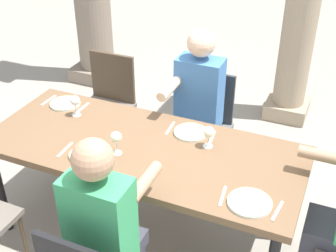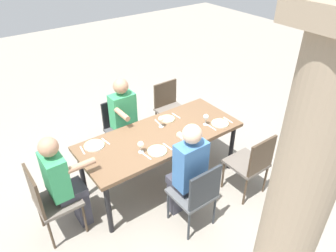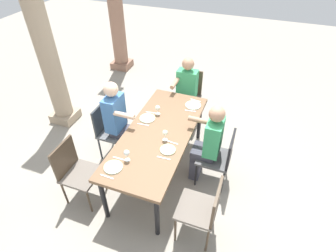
% 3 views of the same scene
% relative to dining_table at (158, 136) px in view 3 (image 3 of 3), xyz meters
% --- Properties ---
extents(ground_plane, '(16.00, 16.00, 0.00)m').
position_rel_dining_table_xyz_m(ground_plane, '(0.00, 0.00, -0.71)').
color(ground_plane, gray).
extents(dining_table, '(2.06, 0.86, 0.77)m').
position_rel_dining_table_xyz_m(dining_table, '(0.00, 0.00, 0.00)').
color(dining_table, brown).
rests_on(dining_table, ground).
extents(chair_west_north, '(0.44, 0.44, 0.91)m').
position_rel_dining_table_xyz_m(chair_west_north, '(-0.77, 0.85, -0.19)').
color(chair_west_north, '#6A6158').
rests_on(chair_west_north, ground).
extents(chair_west_south, '(0.44, 0.44, 0.90)m').
position_rel_dining_table_xyz_m(chair_west_south, '(-0.77, -0.85, -0.17)').
color(chair_west_south, '#6A6158').
rests_on(chair_west_south, ground).
extents(chair_mid_north, '(0.44, 0.44, 0.90)m').
position_rel_dining_table_xyz_m(chair_mid_north, '(0.12, 0.85, -0.19)').
color(chair_mid_north, '#5B5E61').
rests_on(chair_mid_north, ground).
extents(chair_mid_south, '(0.44, 0.44, 0.87)m').
position_rel_dining_table_xyz_m(chair_mid_south, '(0.12, -0.85, -0.20)').
color(chair_mid_south, '#4F4F50').
rests_on(chair_mid_south, ground).
extents(chair_head_east, '(0.44, 0.44, 0.94)m').
position_rel_dining_table_xyz_m(chair_head_east, '(1.46, 0.00, -0.17)').
color(chair_head_east, '#6A6158').
rests_on(chair_head_east, ground).
extents(diner_woman_green, '(0.35, 0.49, 1.29)m').
position_rel_dining_table_xyz_m(diner_woman_green, '(0.12, -0.67, -0.02)').
color(diner_woman_green, '#3F3F4C').
rests_on(diner_woman_green, ground).
extents(diner_man_white, '(0.35, 0.49, 1.33)m').
position_rel_dining_table_xyz_m(diner_man_white, '(0.12, 0.66, 0.01)').
color(diner_man_white, '#3F3F4C').
rests_on(diner_man_white, ground).
extents(diner_guest_third, '(0.49, 0.35, 1.27)m').
position_rel_dining_table_xyz_m(diner_guest_third, '(1.27, 0.00, -0.03)').
color(diner_guest_third, '#3F3F4C').
rests_on(diner_guest_third, ground).
extents(stone_column_centre, '(0.42, 0.42, 2.80)m').
position_rel_dining_table_xyz_m(stone_column_centre, '(0.61, 2.14, 0.67)').
color(stone_column_centre, tan).
rests_on(stone_column_centre, ground).
extents(stone_column_far, '(0.43, 0.43, 2.93)m').
position_rel_dining_table_xyz_m(stone_column_far, '(2.89, 2.14, 0.73)').
color(stone_column_far, '#936B56').
rests_on(stone_column_far, ground).
extents(plate_0, '(0.23, 0.23, 0.02)m').
position_rel_dining_table_xyz_m(plate_0, '(-0.77, 0.26, 0.07)').
color(plate_0, white).
rests_on(plate_0, dining_table).
extents(wine_glass_0, '(0.07, 0.07, 0.16)m').
position_rel_dining_table_xyz_m(wine_glass_0, '(-0.60, 0.16, 0.18)').
color(wine_glass_0, white).
rests_on(wine_glass_0, dining_table).
extents(fork_0, '(0.02, 0.17, 0.01)m').
position_rel_dining_table_xyz_m(fork_0, '(-0.92, 0.26, 0.07)').
color(fork_0, silver).
rests_on(fork_0, dining_table).
extents(spoon_0, '(0.02, 0.17, 0.01)m').
position_rel_dining_table_xyz_m(spoon_0, '(-0.62, 0.26, 0.07)').
color(spoon_0, silver).
rests_on(spoon_0, dining_table).
extents(plate_1, '(0.20, 0.20, 0.02)m').
position_rel_dining_table_xyz_m(plate_1, '(-0.28, -0.24, 0.07)').
color(plate_1, silver).
rests_on(plate_1, dining_table).
extents(wine_glass_1, '(0.07, 0.07, 0.16)m').
position_rel_dining_table_xyz_m(wine_glass_1, '(-0.11, -0.14, 0.18)').
color(wine_glass_1, white).
rests_on(wine_glass_1, dining_table).
extents(fork_1, '(0.02, 0.17, 0.01)m').
position_rel_dining_table_xyz_m(fork_1, '(-0.43, -0.24, 0.07)').
color(fork_1, silver).
rests_on(fork_1, dining_table).
extents(spoon_1, '(0.03, 0.17, 0.01)m').
position_rel_dining_table_xyz_m(spoon_1, '(-0.13, -0.24, 0.07)').
color(spoon_1, silver).
rests_on(spoon_1, dining_table).
extents(plate_2, '(0.23, 0.23, 0.02)m').
position_rel_dining_table_xyz_m(plate_2, '(0.23, 0.26, 0.07)').
color(plate_2, white).
rests_on(plate_2, dining_table).
extents(wine_glass_2, '(0.07, 0.07, 0.15)m').
position_rel_dining_table_xyz_m(wine_glass_2, '(0.39, 0.16, 0.17)').
color(wine_glass_2, white).
rests_on(wine_glass_2, dining_table).
extents(fork_2, '(0.03, 0.17, 0.01)m').
position_rel_dining_table_xyz_m(fork_2, '(0.08, 0.26, 0.07)').
color(fork_2, silver).
rests_on(fork_2, dining_table).
extents(spoon_2, '(0.03, 0.17, 0.01)m').
position_rel_dining_table_xyz_m(spoon_2, '(0.38, 0.26, 0.07)').
color(spoon_2, silver).
rests_on(spoon_2, dining_table).
extents(plate_3, '(0.24, 0.24, 0.02)m').
position_rel_dining_table_xyz_m(plate_3, '(0.77, -0.27, 0.07)').
color(plate_3, white).
rests_on(plate_3, dining_table).
extents(fork_3, '(0.04, 0.17, 0.01)m').
position_rel_dining_table_xyz_m(fork_3, '(0.62, -0.27, 0.07)').
color(fork_3, silver).
rests_on(fork_3, dining_table).
extents(spoon_3, '(0.04, 0.17, 0.01)m').
position_rel_dining_table_xyz_m(spoon_3, '(0.92, -0.27, 0.07)').
color(spoon_3, silver).
rests_on(spoon_3, dining_table).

